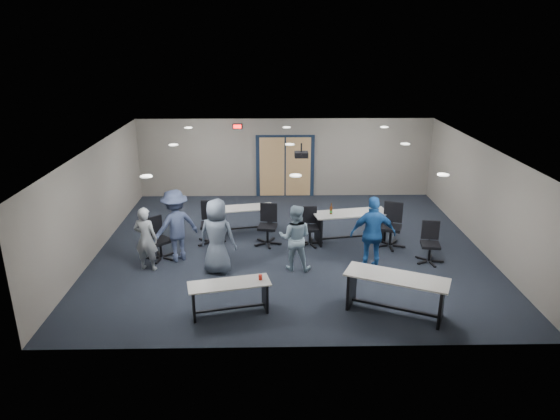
{
  "coord_description": "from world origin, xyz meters",
  "views": [
    {
      "loc": [
        -0.5,
        -12.19,
        5.36
      ],
      "look_at": [
        -0.27,
        -0.3,
        1.16
      ],
      "focal_mm": 32.0,
      "sensor_mm": 36.0,
      "label": 1
    }
  ],
  "objects_px": {
    "table_back_left": "(242,215)",
    "person_plaid": "(217,236)",
    "table_front_right": "(396,288)",
    "chair_back_d": "(391,226)",
    "chair_loose_right": "(431,243)",
    "table_front_left": "(230,292)",
    "chair_back_c": "(310,227)",
    "person_lightblue": "(295,238)",
    "chair_back_a": "(210,223)",
    "person_gray": "(146,239)",
    "chair_back_b": "(267,225)",
    "chair_loose_left": "(160,239)",
    "person_back": "(176,226)",
    "table_back_right": "(350,221)",
    "person_navy": "(373,234)"
  },
  "relations": [
    {
      "from": "table_front_right",
      "to": "chair_back_a",
      "type": "height_order",
      "value": "chair_back_a"
    },
    {
      "from": "person_plaid",
      "to": "person_back",
      "type": "distance_m",
      "value": 1.28
    },
    {
      "from": "table_front_right",
      "to": "chair_loose_left",
      "type": "distance_m",
      "value": 5.91
    },
    {
      "from": "chair_back_a",
      "to": "person_gray",
      "type": "bearing_deg",
      "value": -134.57
    },
    {
      "from": "table_front_right",
      "to": "person_plaid",
      "type": "bearing_deg",
      "value": 177.07
    },
    {
      "from": "person_back",
      "to": "chair_loose_right",
      "type": "bearing_deg",
      "value": 141.73
    },
    {
      "from": "chair_back_c",
      "to": "person_back",
      "type": "relative_size",
      "value": 0.55
    },
    {
      "from": "person_back",
      "to": "table_back_left",
      "type": "bearing_deg",
      "value": -164.77
    },
    {
      "from": "chair_back_b",
      "to": "person_lightblue",
      "type": "distance_m",
      "value": 1.65
    },
    {
      "from": "table_front_left",
      "to": "person_lightblue",
      "type": "distance_m",
      "value": 2.46
    },
    {
      "from": "chair_back_c",
      "to": "chair_loose_left",
      "type": "height_order",
      "value": "chair_loose_left"
    },
    {
      "from": "person_plaid",
      "to": "chair_loose_right",
      "type": "bearing_deg",
      "value": -159.99
    },
    {
      "from": "table_front_left",
      "to": "chair_back_b",
      "type": "bearing_deg",
      "value": 65.48
    },
    {
      "from": "chair_loose_left",
      "to": "person_navy",
      "type": "relative_size",
      "value": 0.58
    },
    {
      "from": "table_front_left",
      "to": "person_lightblue",
      "type": "xyz_separation_m",
      "value": [
        1.41,
        1.99,
        0.35
      ]
    },
    {
      "from": "chair_back_a",
      "to": "person_back",
      "type": "bearing_deg",
      "value": -128.48
    },
    {
      "from": "table_back_left",
      "to": "person_plaid",
      "type": "relative_size",
      "value": 1.03
    },
    {
      "from": "chair_loose_right",
      "to": "person_navy",
      "type": "relative_size",
      "value": 0.56
    },
    {
      "from": "table_back_left",
      "to": "chair_back_b",
      "type": "bearing_deg",
      "value": -64.06
    },
    {
      "from": "person_plaid",
      "to": "person_navy",
      "type": "bearing_deg",
      "value": -163.54
    },
    {
      "from": "table_front_left",
      "to": "table_front_right",
      "type": "bearing_deg",
      "value": -13.84
    },
    {
      "from": "chair_back_b",
      "to": "chair_loose_right",
      "type": "xyz_separation_m",
      "value": [
        4.01,
        -1.2,
        -0.03
      ]
    },
    {
      "from": "person_lightblue",
      "to": "person_plaid",
      "type": "bearing_deg",
      "value": 13.17
    },
    {
      "from": "table_front_left",
      "to": "chair_loose_right",
      "type": "relative_size",
      "value": 1.68
    },
    {
      "from": "table_front_right",
      "to": "person_back",
      "type": "height_order",
      "value": "person_back"
    },
    {
      "from": "chair_back_c",
      "to": "chair_loose_right",
      "type": "distance_m",
      "value": 3.11
    },
    {
      "from": "chair_back_b",
      "to": "person_lightblue",
      "type": "height_order",
      "value": "person_lightblue"
    },
    {
      "from": "table_back_left",
      "to": "person_lightblue",
      "type": "bearing_deg",
      "value": -71.41
    },
    {
      "from": "table_front_right",
      "to": "chair_back_d",
      "type": "relative_size",
      "value": 1.8
    },
    {
      "from": "table_front_right",
      "to": "chair_back_a",
      "type": "distance_m",
      "value": 5.52
    },
    {
      "from": "table_back_right",
      "to": "chair_back_a",
      "type": "distance_m",
      "value": 3.78
    },
    {
      "from": "person_navy",
      "to": "table_back_left",
      "type": "bearing_deg",
      "value": -37.42
    },
    {
      "from": "chair_back_a",
      "to": "chair_loose_right",
      "type": "bearing_deg",
      "value": -17.21
    },
    {
      "from": "table_front_right",
      "to": "chair_loose_right",
      "type": "relative_size",
      "value": 2.07
    },
    {
      "from": "table_front_left",
      "to": "chair_loose_right",
      "type": "distance_m",
      "value": 5.27
    },
    {
      "from": "person_lightblue",
      "to": "chair_back_a",
      "type": "bearing_deg",
      "value": -26.72
    },
    {
      "from": "table_front_left",
      "to": "chair_back_c",
      "type": "bearing_deg",
      "value": 48.96
    },
    {
      "from": "table_front_left",
      "to": "chair_back_a",
      "type": "xyz_separation_m",
      "value": [
        -0.79,
        3.59,
        0.12
      ]
    },
    {
      "from": "table_front_right",
      "to": "chair_loose_left",
      "type": "xyz_separation_m",
      "value": [
        -5.26,
        2.69,
        -0.03
      ]
    },
    {
      "from": "chair_back_d",
      "to": "person_back",
      "type": "bearing_deg",
      "value": -152.5
    },
    {
      "from": "person_lightblue",
      "to": "person_navy",
      "type": "relative_size",
      "value": 0.88
    },
    {
      "from": "chair_back_b",
      "to": "chair_loose_left",
      "type": "relative_size",
      "value": 1.02
    },
    {
      "from": "person_plaid",
      "to": "chair_back_b",
      "type": "bearing_deg",
      "value": -110.34
    },
    {
      "from": "table_front_left",
      "to": "chair_loose_left",
      "type": "distance_m",
      "value": 3.25
    },
    {
      "from": "table_back_right",
      "to": "table_front_left",
      "type": "bearing_deg",
      "value": -139.37
    },
    {
      "from": "chair_back_a",
      "to": "chair_loose_left",
      "type": "distance_m",
      "value": 1.5
    },
    {
      "from": "table_back_left",
      "to": "person_lightblue",
      "type": "height_order",
      "value": "person_lightblue"
    },
    {
      "from": "chair_loose_left",
      "to": "person_gray",
      "type": "xyz_separation_m",
      "value": [
        -0.19,
        -0.58,
        0.25
      ]
    },
    {
      "from": "table_front_left",
      "to": "person_navy",
      "type": "distance_m",
      "value": 3.8
    },
    {
      "from": "table_back_left",
      "to": "chair_loose_right",
      "type": "distance_m",
      "value": 5.21
    }
  ]
}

